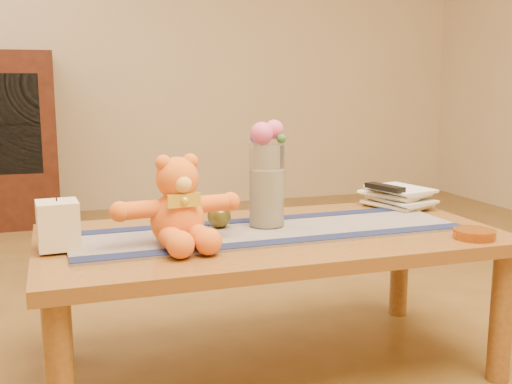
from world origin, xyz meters
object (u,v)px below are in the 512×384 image
object	(u,v)px
pillar_candle	(58,225)
amber_dish	(474,234)
book_bottom	(382,207)
bronze_ball	(219,216)
tv_remote	(385,187)
teddy_bear	(177,202)
glass_vase	(267,185)

from	to	relation	value
pillar_candle	amber_dish	xyz separation A→B (m)	(1.17, -0.25, -0.06)
amber_dish	book_bottom	bearing A→B (deg)	96.11
bronze_ball	tv_remote	bearing A→B (deg)	9.16
bronze_ball	amber_dish	bearing A→B (deg)	-26.32
teddy_bear	glass_vase	xyz separation A→B (m)	(0.31, 0.12, 0.01)
teddy_bear	pillar_candle	world-z (taller)	teddy_bear
pillar_candle	book_bottom	xyz separation A→B (m)	(1.12, 0.21, -0.06)
pillar_candle	book_bottom	size ratio (longest dim) A/B	0.59
tv_remote	amber_dish	xyz separation A→B (m)	(0.05, -0.45, -0.07)
teddy_bear	bronze_ball	size ratio (longest dim) A/B	4.77
pillar_candle	amber_dish	distance (m)	1.20
teddy_bear	amber_dish	size ratio (longest dim) A/B	2.87
book_bottom	tv_remote	xyz separation A→B (m)	(0.00, -0.01, 0.07)
pillar_candle	tv_remote	world-z (taller)	pillar_candle
book_bottom	tv_remote	world-z (taller)	tv_remote
glass_vase	tv_remote	world-z (taller)	glass_vase
pillar_candle	glass_vase	size ratio (longest dim) A/B	0.50
tv_remote	teddy_bear	bearing A→B (deg)	-179.04
bronze_ball	book_bottom	xyz separation A→B (m)	(0.64, 0.11, -0.03)
pillar_candle	bronze_ball	xyz separation A→B (m)	(0.48, 0.09, -0.03)
bronze_ball	book_bottom	bearing A→B (deg)	10.03
teddy_bear	bronze_ball	distance (m)	0.23
glass_vase	amber_dish	world-z (taller)	glass_vase
glass_vase	teddy_bear	bearing A→B (deg)	-159.38
pillar_candle	book_bottom	world-z (taller)	pillar_candle
teddy_bear	glass_vase	distance (m)	0.33
teddy_bear	pillar_candle	xyz separation A→B (m)	(-0.32, 0.05, -0.05)
glass_vase	book_bottom	world-z (taller)	glass_vase
teddy_bear	bronze_ball	bearing A→B (deg)	33.92
glass_vase	amber_dish	distance (m)	0.64
pillar_candle	glass_vase	world-z (taller)	glass_vase
teddy_bear	book_bottom	distance (m)	0.85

